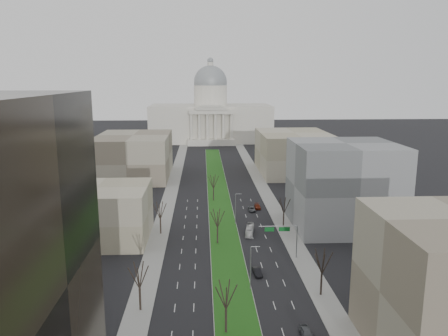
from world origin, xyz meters
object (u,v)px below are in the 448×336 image
object	(u,v)px
car_grey_far	(252,209)
box_van	(250,230)
car_black	(257,272)
car_grey_near	(307,333)
car_red	(258,207)

from	to	relation	value
car_grey_far	box_van	world-z (taller)	box_van
car_black	car_grey_far	bearing A→B (deg)	78.87
car_grey_near	car_grey_far	bearing A→B (deg)	89.37
car_grey_near	box_van	size ratio (longest dim) A/B	0.56
car_black	car_red	xyz separation A→B (m)	(6.20, 48.67, -0.05)
car_grey_near	car_red	distance (m)	72.16
car_grey_near	box_van	world-z (taller)	box_van
car_grey_near	box_van	xyz separation A→B (m)	(-4.13, 48.60, 0.35)
car_red	box_van	distance (m)	24.11
car_red	car_grey_far	distance (m)	3.35
car_black	car_grey_far	size ratio (longest dim) A/B	0.94
car_red	box_van	bearing A→B (deg)	-102.57
car_red	car_black	bearing A→B (deg)	-97.62
car_grey_near	box_van	distance (m)	48.77
car_grey_near	car_grey_far	xyz separation A→B (m)	(-1.18, 69.58, -0.13)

